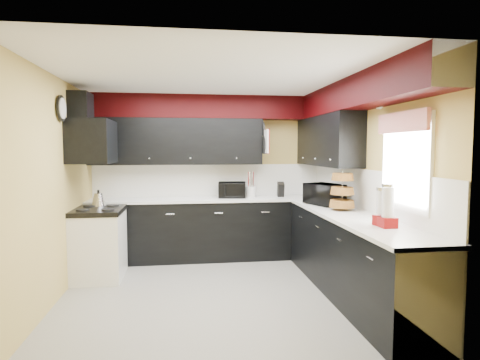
{
  "coord_description": "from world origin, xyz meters",
  "views": [
    {
      "loc": [
        -0.38,
        -4.6,
        1.69
      ],
      "look_at": [
        0.35,
        0.7,
        1.27
      ],
      "focal_mm": 30.0,
      "sensor_mm": 36.0,
      "label": 1
    }
  ],
  "objects_px": {
    "microwave": "(325,194)",
    "knife_block": "(281,190)",
    "utensil_crock": "(251,192)",
    "toaster_oven": "(232,190)",
    "kettle": "(99,199)"
  },
  "relations": [
    {
      "from": "microwave",
      "to": "knife_block",
      "type": "relative_size",
      "value": 2.32
    },
    {
      "from": "utensil_crock",
      "to": "toaster_oven",
      "type": "bearing_deg",
      "value": -179.57
    },
    {
      "from": "utensil_crock",
      "to": "knife_block",
      "type": "distance_m",
      "value": 0.47
    },
    {
      "from": "toaster_oven",
      "to": "knife_block",
      "type": "relative_size",
      "value": 1.86
    },
    {
      "from": "toaster_oven",
      "to": "kettle",
      "type": "xyz_separation_m",
      "value": [
        -1.88,
        -0.5,
        -0.05
      ]
    },
    {
      "from": "utensil_crock",
      "to": "knife_block",
      "type": "height_order",
      "value": "knife_block"
    },
    {
      "from": "utensil_crock",
      "to": "kettle",
      "type": "distance_m",
      "value": 2.23
    },
    {
      "from": "toaster_oven",
      "to": "kettle",
      "type": "bearing_deg",
      "value": -157.49
    },
    {
      "from": "toaster_oven",
      "to": "microwave",
      "type": "distance_m",
      "value": 1.49
    },
    {
      "from": "toaster_oven",
      "to": "utensil_crock",
      "type": "bearing_deg",
      "value": 8.09
    },
    {
      "from": "utensil_crock",
      "to": "kettle",
      "type": "xyz_separation_m",
      "value": [
        -2.17,
        -0.5,
        -0.02
      ]
    },
    {
      "from": "microwave",
      "to": "utensil_crock",
      "type": "height_order",
      "value": "microwave"
    },
    {
      "from": "utensil_crock",
      "to": "kettle",
      "type": "height_order",
      "value": "utensil_crock"
    },
    {
      "from": "toaster_oven",
      "to": "microwave",
      "type": "height_order",
      "value": "microwave"
    },
    {
      "from": "microwave",
      "to": "utensil_crock",
      "type": "distance_m",
      "value": 1.28
    }
  ]
}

